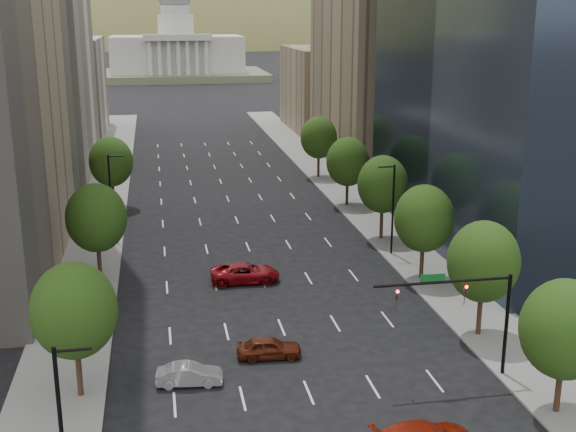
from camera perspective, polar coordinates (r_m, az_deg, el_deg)
sidewalk_left at (r=74.67m, az=-15.02°, el=-2.91°), size 6.00×200.00×0.15m
sidewalk_right at (r=78.21m, az=8.22°, el=-1.68°), size 6.00×200.00×0.15m
midrise_cream_left at (r=114.99m, az=-18.86°, el=12.02°), size 14.00×30.00×35.00m
filler_left at (r=148.27m, az=-16.80°, el=9.52°), size 14.00×26.00×18.00m
parking_tan_right at (r=116.00m, az=6.75°, el=11.51°), size 14.00×30.00×30.00m
filler_right at (r=148.37m, az=2.93°, el=9.77°), size 14.00×26.00×16.00m
tree_right_0 at (r=45.89m, az=20.58°, el=-8.19°), size 5.20×5.20×8.39m
tree_right_1 at (r=54.76m, az=14.83°, el=-3.43°), size 5.20×5.20×8.75m
tree_right_2 at (r=65.34m, az=10.45°, el=-0.20°), size 5.20×5.20×8.61m
tree_right_3 at (r=76.23m, az=7.32°, el=2.43°), size 5.20×5.20×8.89m
tree_right_4 at (r=89.45m, az=4.63°, el=4.19°), size 5.20×5.20×8.46m
tree_right_5 at (r=104.68m, az=2.39°, el=6.06°), size 5.20×5.20×8.75m
tree_left_0 at (r=46.41m, az=-16.18°, el=-7.04°), size 5.20×5.20×8.75m
tree_left_1 at (r=65.22m, az=-14.58°, el=-0.15°), size 5.20×5.20×8.97m
tree_left_2 at (r=90.55m, az=-13.49°, el=4.09°), size 5.20×5.20×8.68m
streetlight_rn at (r=71.70m, az=8.05°, el=0.70°), size 1.70×0.20×9.00m
streetlight_ls at (r=36.05m, az=-16.97°, el=-15.63°), size 1.70×0.20×9.00m
streetlight_ln at (r=78.02m, az=-13.48°, el=1.64°), size 1.70×0.20×9.00m
traffic_signal at (r=48.47m, az=14.01°, el=-6.62°), size 9.12×0.40×7.38m
capitol at (r=260.95m, az=-8.57°, el=12.28°), size 60.00×40.00×35.20m
foothills at (r=614.65m, az=-6.30°, el=9.87°), size 720.00×413.00×263.00m
car_maroon at (r=51.55m, az=-1.47°, el=-10.11°), size 4.55×2.10×1.51m
car_silver at (r=48.59m, az=-7.62°, el=-12.03°), size 4.34×1.88×1.39m
car_red_far at (r=65.17m, az=-3.33°, el=-4.40°), size 6.12×2.96×1.68m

